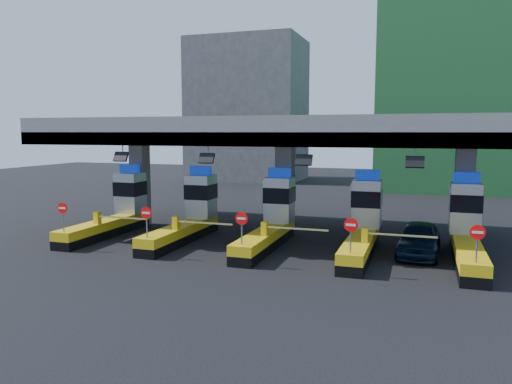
% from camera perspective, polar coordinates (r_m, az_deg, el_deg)
% --- Properties ---
extents(ground, '(120.00, 120.00, 0.00)m').
position_cam_1_polar(ground, '(27.75, 1.67, -6.06)').
color(ground, black).
rests_on(ground, ground).
extents(toll_canopy, '(28.00, 12.09, 7.00)m').
position_cam_1_polar(toll_canopy, '(29.80, 3.32, 6.72)').
color(toll_canopy, slate).
rests_on(toll_canopy, ground).
extents(toll_lane_far_left, '(4.43, 8.00, 4.16)m').
position_cam_1_polar(toll_lane_far_left, '(32.02, -15.57, -2.02)').
color(toll_lane_far_left, black).
rests_on(toll_lane_far_left, ground).
extents(toll_lane_left, '(4.43, 8.00, 4.16)m').
position_cam_1_polar(toll_lane_left, '(29.53, -7.50, -2.56)').
color(toll_lane_left, black).
rests_on(toll_lane_left, ground).
extents(toll_lane_center, '(4.43, 8.00, 4.16)m').
position_cam_1_polar(toll_lane_center, '(27.73, 1.85, -3.12)').
color(toll_lane_center, black).
rests_on(toll_lane_center, ground).
extents(toll_lane_right, '(4.43, 8.00, 4.16)m').
position_cam_1_polar(toll_lane_right, '(26.75, 12.18, -3.64)').
color(toll_lane_right, black).
rests_on(toll_lane_right, ground).
extents(toll_lane_far_right, '(4.43, 8.00, 4.16)m').
position_cam_1_polar(toll_lane_far_right, '(26.70, 22.93, -4.06)').
color(toll_lane_far_right, black).
rests_on(toll_lane_far_right, ground).
extents(bg_building_scaffold, '(18.00, 12.00, 28.00)m').
position_cam_1_polar(bg_building_scaffold, '(58.56, 23.15, 13.99)').
color(bg_building_scaffold, '#1E5926').
rests_on(bg_building_scaffold, ground).
extents(bg_building_concrete, '(14.00, 10.00, 18.00)m').
position_cam_1_polar(bg_building_concrete, '(65.68, -0.93, 9.32)').
color(bg_building_concrete, '#4C4C49').
rests_on(bg_building_concrete, ground).
extents(van, '(2.28, 5.08, 1.69)m').
position_cam_1_polar(van, '(26.62, 18.13, -5.09)').
color(van, black).
rests_on(van, ground).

